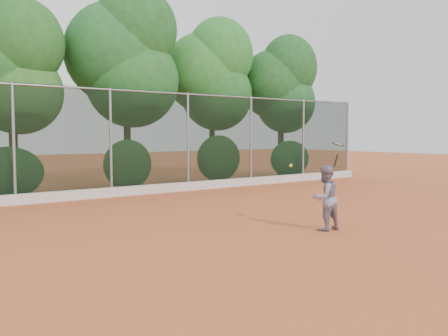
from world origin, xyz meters
TOP-DOWN VIEW (x-y plane):
  - ground at (0.00, 0.00)m, footprint 80.00×80.00m
  - concrete_curb at (0.00, 6.82)m, footprint 24.00×0.20m
  - tennis_player at (1.07, -1.09)m, footprint 0.70×0.56m
  - chainlink_fence at (-0.00, 7.00)m, footprint 24.09×0.09m
  - foliage_backdrop at (-0.55, 8.98)m, footprint 23.70×3.63m
  - tennis_racket at (1.42, -1.13)m, footprint 0.34×0.33m
  - tennis_ball_in_flight at (-0.27, -1.40)m, footprint 0.06×0.06m

SIDE VIEW (x-z plane):
  - ground at x=0.00m, z-range 0.00..0.00m
  - concrete_curb at x=0.00m, z-range 0.00..0.30m
  - tennis_player at x=1.07m, z-range 0.00..1.38m
  - tennis_ball_in_flight at x=-0.27m, z-range 1.41..1.47m
  - tennis_racket at x=1.42m, z-range 1.51..2.04m
  - chainlink_fence at x=0.00m, z-range 0.11..3.61m
  - foliage_backdrop at x=-0.55m, z-range 0.63..8.18m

